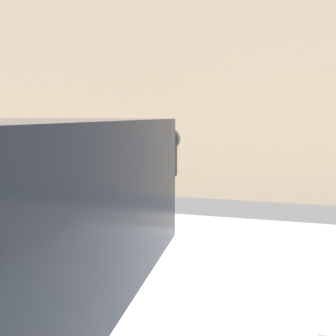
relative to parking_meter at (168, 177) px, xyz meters
name	(u,v)px	position (x,y,z in m)	size (l,w,h in m)	color
sidewalk	(176,252)	(-0.11, 0.88, -1.14)	(24.00, 2.80, 0.13)	#BCB7AD
building_facade	(207,82)	(-0.11, 4.11, 1.29)	(24.00, 0.30, 4.98)	tan
parking_meter	(168,177)	(0.00, 0.00, 0.00)	(0.21, 0.14, 1.54)	slate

